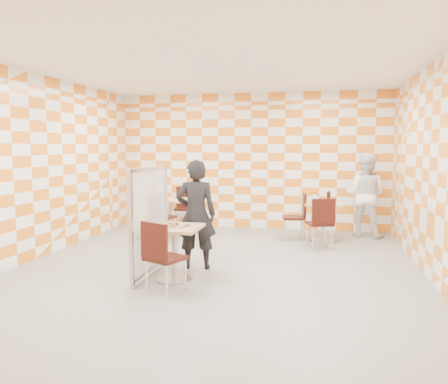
{
  "coord_description": "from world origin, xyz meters",
  "views": [
    {
      "loc": [
        1.48,
        -6.15,
        1.83
      ],
      "look_at": [
        0.1,
        0.2,
        1.15
      ],
      "focal_mm": 35.0,
      "sensor_mm": 36.0,
      "label": 1
    }
  ],
  "objects_px": {
    "soda_bottle": "(329,197)",
    "chair_main_front": "(161,252)",
    "empty_table": "(170,210)",
    "man_white": "(365,195)",
    "chair_second_side": "(299,213)",
    "man_dark": "(196,215)",
    "chair_second_front": "(321,219)",
    "chair_empty_far": "(185,204)",
    "second_table": "(323,215)",
    "chair_empty_near": "(161,213)",
    "partition": "(150,220)",
    "main_table": "(174,244)",
    "sport_bottle": "(314,198)"
  },
  "relations": [
    {
      "from": "soda_bottle",
      "to": "chair_main_front",
      "type": "bearing_deg",
      "value": -119.05
    },
    {
      "from": "empty_table",
      "to": "man_white",
      "type": "distance_m",
      "value": 3.99
    },
    {
      "from": "empty_table",
      "to": "chair_second_side",
      "type": "height_order",
      "value": "chair_second_side"
    },
    {
      "from": "man_white",
      "to": "man_dark",
      "type": "bearing_deg",
      "value": 66.54
    },
    {
      "from": "chair_second_front",
      "to": "chair_empty_far",
      "type": "xyz_separation_m",
      "value": [
        -2.98,
        1.46,
        0.0
      ]
    },
    {
      "from": "chair_second_front",
      "to": "chair_second_side",
      "type": "height_order",
      "value": "same"
    },
    {
      "from": "second_table",
      "to": "chair_empty_far",
      "type": "height_order",
      "value": "chair_empty_far"
    },
    {
      "from": "chair_empty_near",
      "to": "second_table",
      "type": "bearing_deg",
      "value": 12.15
    },
    {
      "from": "chair_second_front",
      "to": "soda_bottle",
      "type": "xyz_separation_m",
      "value": [
        0.13,
        0.84,
        0.31
      ]
    },
    {
      "from": "chair_second_front",
      "to": "chair_empty_far",
      "type": "distance_m",
      "value": 3.32
    },
    {
      "from": "chair_second_front",
      "to": "soda_bottle",
      "type": "relative_size",
      "value": 4.02
    },
    {
      "from": "chair_empty_far",
      "to": "partition",
      "type": "xyz_separation_m",
      "value": [
        0.58,
        -3.52,
        0.25
      ]
    },
    {
      "from": "chair_second_front",
      "to": "chair_second_side",
      "type": "xyz_separation_m",
      "value": [
        -0.43,
        0.68,
        0.0
      ]
    },
    {
      "from": "chair_empty_far",
      "to": "man_dark",
      "type": "xyz_separation_m",
      "value": [
        1.14,
        -3.08,
        0.27
      ]
    },
    {
      "from": "man_white",
      "to": "soda_bottle",
      "type": "relative_size",
      "value": 7.41
    },
    {
      "from": "chair_second_side",
      "to": "second_table",
      "type": "bearing_deg",
      "value": 8.15
    },
    {
      "from": "second_table",
      "to": "chair_main_front",
      "type": "xyz_separation_m",
      "value": [
        -1.98,
        -3.63,
        0.04
      ]
    },
    {
      "from": "empty_table",
      "to": "chair_main_front",
      "type": "bearing_deg",
      "value": -72.62
    },
    {
      "from": "chair_empty_near",
      "to": "man_dark",
      "type": "bearing_deg",
      "value": -54.86
    },
    {
      "from": "chair_second_front",
      "to": "chair_empty_near",
      "type": "bearing_deg",
      "value": 178.45
    },
    {
      "from": "chair_empty_far",
      "to": "soda_bottle",
      "type": "bearing_deg",
      "value": -11.22
    },
    {
      "from": "main_table",
      "to": "man_white",
      "type": "xyz_separation_m",
      "value": [
        2.83,
        3.65,
        0.34
      ]
    },
    {
      "from": "main_table",
      "to": "chair_empty_far",
      "type": "height_order",
      "value": "chair_empty_far"
    },
    {
      "from": "soda_bottle",
      "to": "second_table",
      "type": "bearing_deg",
      "value": -134.81
    },
    {
      "from": "main_table",
      "to": "chair_empty_far",
      "type": "distance_m",
      "value": 3.86
    },
    {
      "from": "chair_empty_near",
      "to": "soda_bottle",
      "type": "distance_m",
      "value": 3.28
    },
    {
      "from": "chair_main_front",
      "to": "chair_second_front",
      "type": "height_order",
      "value": "same"
    },
    {
      "from": "empty_table",
      "to": "chair_second_side",
      "type": "distance_m",
      "value": 2.62
    },
    {
      "from": "empty_table",
      "to": "main_table",
      "type": "bearing_deg",
      "value": -69.78
    },
    {
      "from": "chair_second_front",
      "to": "soda_bottle",
      "type": "bearing_deg",
      "value": 80.9
    },
    {
      "from": "main_table",
      "to": "sport_bottle",
      "type": "bearing_deg",
      "value": 59.09
    },
    {
      "from": "chair_empty_far",
      "to": "sport_bottle",
      "type": "height_order",
      "value": "sport_bottle"
    },
    {
      "from": "chair_second_side",
      "to": "soda_bottle",
      "type": "bearing_deg",
      "value": 15.9
    },
    {
      "from": "main_table",
      "to": "man_dark",
      "type": "xyz_separation_m",
      "value": [
        0.12,
        0.64,
        0.31
      ]
    },
    {
      "from": "main_table",
      "to": "second_table",
      "type": "bearing_deg",
      "value": 56.3
    },
    {
      "from": "chair_main_front",
      "to": "chair_empty_far",
      "type": "bearing_deg",
      "value": 103.53
    },
    {
      "from": "chair_empty_far",
      "to": "man_dark",
      "type": "distance_m",
      "value": 3.3
    },
    {
      "from": "chair_second_side",
      "to": "sport_bottle",
      "type": "relative_size",
      "value": 4.62
    },
    {
      "from": "sport_bottle",
      "to": "soda_bottle",
      "type": "distance_m",
      "value": 0.27
    },
    {
      "from": "chair_empty_near",
      "to": "sport_bottle",
      "type": "relative_size",
      "value": 4.62
    },
    {
      "from": "chair_second_front",
      "to": "man_dark",
      "type": "xyz_separation_m",
      "value": [
        -1.84,
        -1.62,
        0.27
      ]
    },
    {
      "from": "soda_bottle",
      "to": "sport_bottle",
      "type": "bearing_deg",
      "value": -170.23
    },
    {
      "from": "partition",
      "to": "sport_bottle",
      "type": "bearing_deg",
      "value": 51.63
    },
    {
      "from": "chair_empty_far",
      "to": "main_table",
      "type": "bearing_deg",
      "value": -74.77
    },
    {
      "from": "chair_main_front",
      "to": "partition",
      "type": "bearing_deg",
      "value": 119.22
    },
    {
      "from": "second_table",
      "to": "soda_bottle",
      "type": "relative_size",
      "value": 3.26
    },
    {
      "from": "empty_table",
      "to": "chair_main_front",
      "type": "distance_m",
      "value": 3.73
    },
    {
      "from": "second_table",
      "to": "chair_second_side",
      "type": "height_order",
      "value": "chair_second_side"
    },
    {
      "from": "empty_table",
      "to": "chair_main_front",
      "type": "relative_size",
      "value": 0.81
    },
    {
      "from": "chair_main_front",
      "to": "chair_empty_near",
      "type": "height_order",
      "value": "same"
    }
  ]
}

